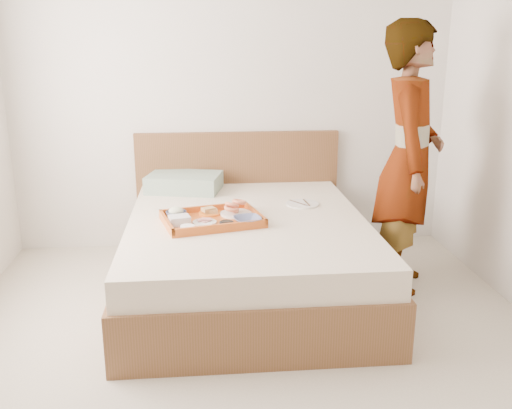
{
  "coord_description": "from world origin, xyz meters",
  "views": [
    {
      "loc": [
        -0.24,
        -2.58,
        1.67
      ],
      "look_at": [
        0.09,
        0.9,
        0.65
      ],
      "focal_mm": 39.97,
      "sensor_mm": 36.0,
      "label": 1
    }
  ],
  "objects_px": {
    "tray": "(212,219)",
    "dinner_plate": "(302,204)",
    "bed": "(247,255)",
    "person": "(409,159)"
  },
  "relations": [
    {
      "from": "tray",
      "to": "dinner_plate",
      "type": "bearing_deg",
      "value": 14.67
    },
    {
      "from": "bed",
      "to": "dinner_plate",
      "type": "relative_size",
      "value": 8.57
    },
    {
      "from": "dinner_plate",
      "to": "person",
      "type": "distance_m",
      "value": 0.8
    },
    {
      "from": "dinner_plate",
      "to": "bed",
      "type": "bearing_deg",
      "value": -146.96
    },
    {
      "from": "bed",
      "to": "dinner_plate",
      "type": "height_order",
      "value": "dinner_plate"
    },
    {
      "from": "bed",
      "to": "dinner_plate",
      "type": "xyz_separation_m",
      "value": [
        0.42,
        0.27,
        0.27
      ]
    },
    {
      "from": "tray",
      "to": "bed",
      "type": "bearing_deg",
      "value": 5.29
    },
    {
      "from": "tray",
      "to": "person",
      "type": "xyz_separation_m",
      "value": [
        1.32,
        0.11,
        0.34
      ]
    },
    {
      "from": "tray",
      "to": "person",
      "type": "relative_size",
      "value": 0.34
    },
    {
      "from": "tray",
      "to": "dinner_plate",
      "type": "height_order",
      "value": "tray"
    }
  ]
}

